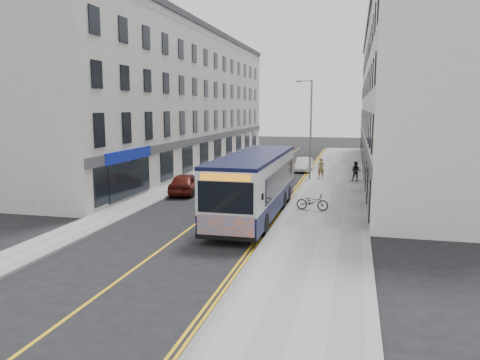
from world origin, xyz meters
The scene contains 17 objects.
ground centered at (0.00, 0.00, 0.00)m, with size 140.00×140.00×0.00m, color black.
pavement_east centered at (6.25, 12.00, 0.06)m, with size 4.50×64.00×0.12m, color gray.
pavement_west centered at (-5.00, 12.00, 0.06)m, with size 2.00×64.00×0.12m, color gray.
kerb_east centered at (4.00, 12.00, 0.07)m, with size 0.18×64.00×0.13m, color slate.
kerb_west centered at (-4.00, 12.00, 0.07)m, with size 0.18×64.00×0.13m, color slate.
road_centre_line centered at (0.00, 12.00, 0.00)m, with size 0.12×64.00×0.01m, color gold.
road_dbl_yellow_inner centered at (3.55, 12.00, 0.00)m, with size 0.10×64.00×0.01m, color gold.
road_dbl_yellow_outer centered at (3.75, 12.00, 0.00)m, with size 0.10×64.00×0.01m, color gold.
terrace_east centered at (11.50, 21.00, 6.50)m, with size 6.00×46.00×13.00m, color white.
terrace_west centered at (-9.00, 21.00, 6.50)m, with size 6.00×46.00×13.00m, color silver.
streetlamp centered at (4.17, 14.00, 4.38)m, with size 1.32×0.18×8.00m.
city_bus centered at (2.57, 0.49, 1.85)m, with size 2.72×11.67×3.39m.
bicycle centered at (5.48, 2.38, 0.59)m, with size 0.62×1.78×0.94m, color black.
pedestrian_near centered at (5.11, 14.56, 0.95)m, with size 0.60×0.40×1.65m, color olive.
pedestrian_far centered at (7.87, 13.69, 0.90)m, with size 0.75×0.59×1.55m, color black.
car_white centered at (3.20, 19.41, 0.62)m, with size 1.30×3.74×1.23m, color white.
car_maroon centered at (-3.40, 6.03, 0.72)m, with size 1.71×4.24×1.44m, color #55140E.
Camera 1 is at (7.66, -23.56, 5.85)m, focal length 35.00 mm.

